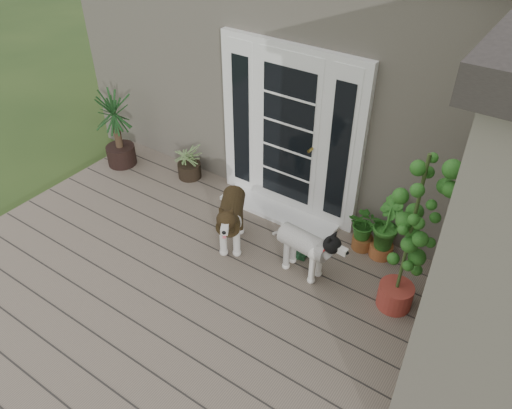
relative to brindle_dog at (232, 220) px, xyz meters
The scene contains 14 objects.
deck 1.30m from the brindle_dog, 74.35° to the right, with size 6.20×4.60×0.12m, color #6B5B4C.
house_main 3.26m from the brindle_dog, 83.80° to the left, with size 7.40×4.00×3.10m, color #665E54.
door_unit 1.25m from the brindle_dog, 82.53° to the left, with size 1.90×0.14×2.15m, color white.
door_step 0.89m from the brindle_dog, 80.72° to the left, with size 1.60×0.40×0.05m, color white.
brindle_dog is the anchor object (origin of this frame).
white_dog 0.93m from the brindle_dog, ahead, with size 0.33×0.76×0.63m, color silver, non-canonical shape.
spider_plant 1.59m from the brindle_dog, 149.16° to the left, with size 0.54×0.54×0.58m, color #8FA062, non-canonical shape.
yucca 2.48m from the brindle_dog, 168.00° to the left, with size 0.79×0.79×1.14m, color black, non-canonical shape.
herb_a 1.54m from the brindle_dog, 31.89° to the left, with size 0.38×0.38×0.48m, color #1E651D.
herb_b 1.74m from the brindle_dog, 27.78° to the left, with size 0.39×0.39×0.58m, color #245418.
herb_c 2.67m from the brindle_dog, 17.13° to the left, with size 0.31×0.31×0.48m, color #1B5418.
sapling 2.05m from the brindle_dog, ahead, with size 0.56×0.56×1.89m, color #164F19, non-canonical shape.
clog_left 0.92m from the brindle_dog, 22.22° to the left, with size 0.13×0.29×0.09m, color #16381D, non-canonical shape.
clog_right 0.88m from the brindle_dog, 18.92° to the left, with size 0.15×0.33×0.10m, color #16381F, non-canonical shape.
Camera 1 is at (2.43, -1.93, 4.06)m, focal length 34.76 mm.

